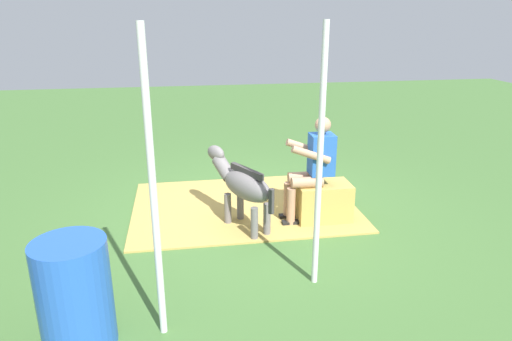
% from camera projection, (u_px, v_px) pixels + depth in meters
% --- Properties ---
extents(ground_plane, '(24.00, 24.00, 0.00)m').
position_uv_depth(ground_plane, '(257.00, 212.00, 6.33)').
color(ground_plane, '#426B33').
extents(hay_patch, '(3.08, 2.24, 0.02)m').
position_uv_depth(hay_patch, '(244.00, 206.00, 6.51)').
color(hay_patch, tan).
rests_on(hay_patch, ground).
extents(hay_bale, '(0.70, 0.45, 0.51)m').
position_uv_depth(hay_bale, '(323.00, 202.00, 6.02)').
color(hay_bale, tan).
rests_on(hay_bale, ground).
extents(person_seated, '(0.67, 0.42, 1.39)m').
position_uv_depth(person_seated, '(312.00, 165.00, 5.82)').
color(person_seated, tan).
rests_on(person_seated, ground).
extents(pony_standing, '(0.81, 1.22, 0.95)m').
position_uv_depth(pony_standing, '(243.00, 184.00, 5.70)').
color(pony_standing, slate).
rests_on(pony_standing, ground).
extents(soda_bottle, '(0.07, 0.07, 0.29)m').
position_uv_depth(soda_bottle, '(348.00, 194.00, 6.59)').
color(soda_bottle, brown).
rests_on(soda_bottle, ground).
extents(water_barrel, '(0.58, 0.58, 0.94)m').
position_uv_depth(water_barrel, '(75.00, 295.00, 3.66)').
color(water_barrel, blue).
rests_on(water_barrel, ground).
extents(tent_pole_left, '(0.06, 0.06, 2.55)m').
position_uv_depth(tent_pole_left, '(320.00, 163.00, 4.28)').
color(tent_pole_left, silver).
rests_on(tent_pole_left, ground).
extents(tent_pole_right, '(0.06, 0.06, 2.55)m').
position_uv_depth(tent_pole_right, '(153.00, 194.00, 3.55)').
color(tent_pole_right, silver).
rests_on(tent_pole_right, ground).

